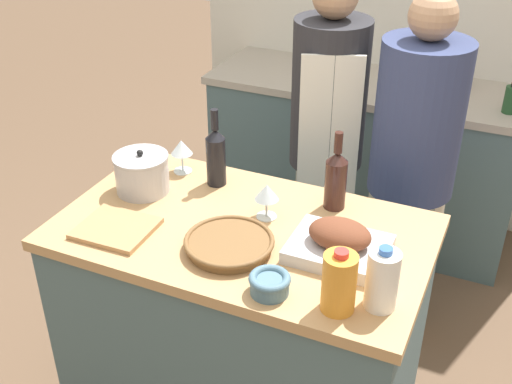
{
  "coord_description": "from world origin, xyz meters",
  "views": [
    {
      "loc": [
        0.78,
        -1.63,
        2.15
      ],
      "look_at": [
        0.0,
        0.11,
        1.02
      ],
      "focal_mm": 45.0,
      "sensor_mm": 36.0,
      "label": 1
    }
  ],
  "objects_px": {
    "roasting_pan": "(339,243)",
    "wine_bottle_dark": "(336,178)",
    "wine_glass_right": "(267,193)",
    "condiment_bottle_short": "(511,99)",
    "cutting_board": "(116,228)",
    "wine_bottle_green": "(216,155)",
    "stock_pot": "(142,173)",
    "wicker_basket": "(229,244)",
    "person_cook_guest": "(412,166)",
    "milk_jug": "(382,280)",
    "juice_jug": "(339,283)",
    "wine_glass_left": "(181,148)",
    "condiment_bottle_tall": "(458,76)",
    "person_cook_aproned": "(327,138)",
    "mixing_bowl": "(270,283)"
  },
  "relations": [
    {
      "from": "wicker_basket",
      "to": "stock_pot",
      "type": "relative_size",
      "value": 1.44
    },
    {
      "from": "wicker_basket",
      "to": "juice_jug",
      "type": "height_order",
      "value": "juice_jug"
    },
    {
      "from": "wine_bottle_green",
      "to": "wine_bottle_dark",
      "type": "bearing_deg",
      "value": 2.77
    },
    {
      "from": "juice_jug",
      "to": "person_cook_guest",
      "type": "relative_size",
      "value": 0.12
    },
    {
      "from": "condiment_bottle_short",
      "to": "cutting_board",
      "type": "bearing_deg",
      "value": -123.43
    },
    {
      "from": "wine_bottle_green",
      "to": "wine_bottle_dark",
      "type": "relative_size",
      "value": 1.04
    },
    {
      "from": "milk_jug",
      "to": "condiment_bottle_short",
      "type": "xyz_separation_m",
      "value": [
        0.2,
        1.68,
        -0.06
      ]
    },
    {
      "from": "person_cook_guest",
      "to": "condiment_bottle_short",
      "type": "bearing_deg",
      "value": 70.92
    },
    {
      "from": "roasting_pan",
      "to": "juice_jug",
      "type": "height_order",
      "value": "juice_jug"
    },
    {
      "from": "stock_pot",
      "to": "wine_glass_left",
      "type": "relative_size",
      "value": 1.5
    },
    {
      "from": "roasting_pan",
      "to": "wine_glass_left",
      "type": "bearing_deg",
      "value": 158.93
    },
    {
      "from": "wine_glass_right",
      "to": "stock_pot",
      "type": "bearing_deg",
      "value": -177.74
    },
    {
      "from": "mixing_bowl",
      "to": "milk_jug",
      "type": "bearing_deg",
      "value": 13.87
    },
    {
      "from": "cutting_board",
      "to": "wine_glass_right",
      "type": "xyz_separation_m",
      "value": [
        0.43,
        0.29,
        0.09
      ]
    },
    {
      "from": "milk_jug",
      "to": "condiment_bottle_short",
      "type": "relative_size",
      "value": 1.34
    },
    {
      "from": "wicker_basket",
      "to": "juice_jug",
      "type": "distance_m",
      "value": 0.43
    },
    {
      "from": "wicker_basket",
      "to": "person_cook_guest",
      "type": "xyz_separation_m",
      "value": [
        0.39,
        0.92,
        -0.08
      ]
    },
    {
      "from": "roasting_pan",
      "to": "person_cook_guest",
      "type": "distance_m",
      "value": 0.82
    },
    {
      "from": "wine_glass_right",
      "to": "condiment_bottle_short",
      "type": "bearing_deg",
      "value": 63.99
    },
    {
      "from": "milk_jug",
      "to": "wine_glass_right",
      "type": "height_order",
      "value": "milk_jug"
    },
    {
      "from": "condiment_bottle_tall",
      "to": "mixing_bowl",
      "type": "bearing_deg",
      "value": -96.52
    },
    {
      "from": "wine_glass_right",
      "to": "condiment_bottle_tall",
      "type": "distance_m",
      "value": 1.63
    },
    {
      "from": "cutting_board",
      "to": "condiment_bottle_short",
      "type": "height_order",
      "value": "condiment_bottle_short"
    },
    {
      "from": "roasting_pan",
      "to": "person_cook_guest",
      "type": "bearing_deg",
      "value": 85.31
    },
    {
      "from": "wine_glass_left",
      "to": "wine_glass_right",
      "type": "relative_size",
      "value": 1.04
    },
    {
      "from": "person_cook_guest",
      "to": "mixing_bowl",
      "type": "bearing_deg",
      "value": -94.93
    },
    {
      "from": "roasting_pan",
      "to": "cutting_board",
      "type": "distance_m",
      "value": 0.74
    },
    {
      "from": "mixing_bowl",
      "to": "milk_jug",
      "type": "relative_size",
      "value": 0.62
    },
    {
      "from": "cutting_board",
      "to": "wine_glass_right",
      "type": "bearing_deg",
      "value": 33.81
    },
    {
      "from": "juice_jug",
      "to": "condiment_bottle_short",
      "type": "distance_m",
      "value": 1.76
    },
    {
      "from": "roasting_pan",
      "to": "wine_bottle_dark",
      "type": "bearing_deg",
      "value": 110.94
    },
    {
      "from": "wine_glass_right",
      "to": "cutting_board",
      "type": "bearing_deg",
      "value": -146.19
    },
    {
      "from": "roasting_pan",
      "to": "person_cook_guest",
      "type": "xyz_separation_m",
      "value": [
        0.07,
        0.81,
        -0.11
      ]
    },
    {
      "from": "condiment_bottle_short",
      "to": "condiment_bottle_tall",
      "type": "bearing_deg",
      "value": 143.93
    },
    {
      "from": "wine_glass_right",
      "to": "condiment_bottle_tall",
      "type": "height_order",
      "value": "wine_glass_right"
    },
    {
      "from": "stock_pot",
      "to": "condiment_bottle_tall",
      "type": "relative_size",
      "value": 1.25
    },
    {
      "from": "juice_jug",
      "to": "condiment_bottle_short",
      "type": "bearing_deg",
      "value": 80.14
    },
    {
      "from": "mixing_bowl",
      "to": "condiment_bottle_short",
      "type": "relative_size",
      "value": 0.83
    },
    {
      "from": "roasting_pan",
      "to": "wicker_basket",
      "type": "bearing_deg",
      "value": -160.82
    },
    {
      "from": "roasting_pan",
      "to": "person_cook_aproned",
      "type": "xyz_separation_m",
      "value": [
        -0.33,
        0.88,
        -0.09
      ]
    },
    {
      "from": "person_cook_guest",
      "to": "wine_bottle_green",
      "type": "bearing_deg",
      "value": -133.21
    },
    {
      "from": "stock_pot",
      "to": "wine_bottle_dark",
      "type": "xyz_separation_m",
      "value": [
        0.68,
        0.18,
        0.04
      ]
    },
    {
      "from": "wine_glass_left",
      "to": "wine_glass_right",
      "type": "bearing_deg",
      "value": -21.37
    },
    {
      "from": "condiment_bottle_short",
      "to": "wine_glass_left",
      "type": "bearing_deg",
      "value": -132.28
    },
    {
      "from": "cutting_board",
      "to": "wicker_basket",
      "type": "bearing_deg",
      "value": 8.6
    },
    {
      "from": "cutting_board",
      "to": "mixing_bowl",
      "type": "xyz_separation_m",
      "value": [
        0.6,
        -0.09,
        0.03
      ]
    },
    {
      "from": "cutting_board",
      "to": "wine_bottle_dark",
      "type": "xyz_separation_m",
      "value": [
        0.62,
        0.45,
        0.11
      ]
    },
    {
      "from": "roasting_pan",
      "to": "person_cook_aproned",
      "type": "height_order",
      "value": "person_cook_aproned"
    },
    {
      "from": "stock_pot",
      "to": "wine_bottle_green",
      "type": "relative_size",
      "value": 0.67
    },
    {
      "from": "condiment_bottle_tall",
      "to": "person_cook_aproned",
      "type": "xyz_separation_m",
      "value": [
        -0.43,
        -0.82,
        -0.08
      ]
    }
  ]
}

